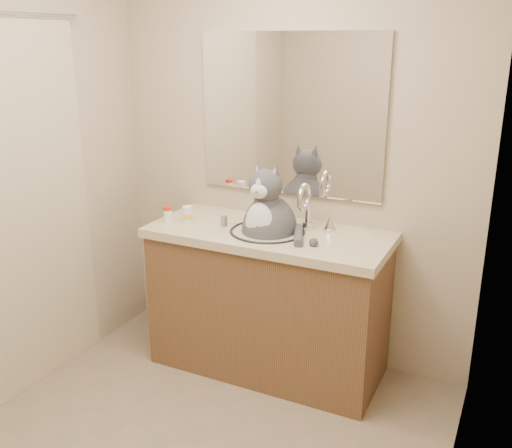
{
  "coord_description": "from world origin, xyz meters",
  "views": [
    {
      "loc": [
        1.24,
        -1.75,
        1.86
      ],
      "look_at": [
        0.07,
        0.65,
        0.99
      ],
      "focal_mm": 40.0,
      "sensor_mm": 36.0,
      "label": 1
    }
  ],
  "objects_px": {
    "cat": "(269,225)",
    "pill_bottle_redcap": "(168,214)",
    "pill_bottle_orange": "(188,215)",
    "grey_canister": "(224,221)"
  },
  "relations": [
    {
      "from": "cat",
      "to": "grey_canister",
      "type": "distance_m",
      "value": 0.27
    },
    {
      "from": "pill_bottle_redcap",
      "to": "grey_canister",
      "type": "xyz_separation_m",
      "value": [
        0.33,
        0.07,
        -0.02
      ]
    },
    {
      "from": "pill_bottle_orange",
      "to": "grey_canister",
      "type": "height_order",
      "value": "pill_bottle_orange"
    },
    {
      "from": "pill_bottle_redcap",
      "to": "grey_canister",
      "type": "height_order",
      "value": "pill_bottle_redcap"
    },
    {
      "from": "pill_bottle_redcap",
      "to": "cat",
      "type": "bearing_deg",
      "value": 9.27
    },
    {
      "from": "pill_bottle_orange",
      "to": "pill_bottle_redcap",
      "type": "bearing_deg",
      "value": -161.78
    },
    {
      "from": "grey_canister",
      "to": "cat",
      "type": "bearing_deg",
      "value": 6.17
    },
    {
      "from": "pill_bottle_orange",
      "to": "grey_canister",
      "type": "distance_m",
      "value": 0.22
    },
    {
      "from": "cat",
      "to": "pill_bottle_redcap",
      "type": "distance_m",
      "value": 0.6
    },
    {
      "from": "cat",
      "to": "pill_bottle_orange",
      "type": "height_order",
      "value": "cat"
    }
  ]
}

